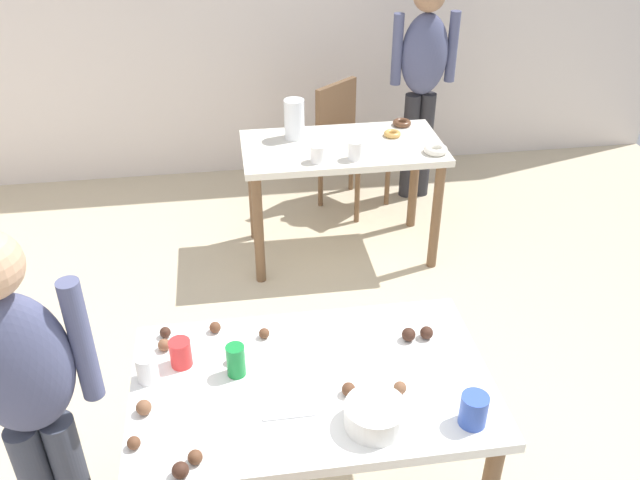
# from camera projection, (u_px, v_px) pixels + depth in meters

# --- Properties ---
(dining_table_near) EXTENTS (1.24, 0.76, 0.75)m
(dining_table_near) POSITION_uv_depth(u_px,v_px,m) (312.00, 401.00, 2.39)
(dining_table_near) COLOR white
(dining_table_near) RESTS_ON ground_plane
(dining_table_far) EXTENTS (1.19, 0.62, 0.75)m
(dining_table_far) POSITION_uv_depth(u_px,v_px,m) (342.00, 162.00, 4.06)
(dining_table_far) COLOR silver
(dining_table_far) RESTS_ON ground_plane
(chair_far_table) EXTENTS (0.56, 0.56, 0.87)m
(chair_far_table) POSITION_uv_depth(u_px,v_px,m) (347.00, 139.00, 4.70)
(chair_far_table) COLOR brown
(chair_far_table) RESTS_ON ground_plane
(person_girl_near) EXTENTS (0.46, 0.26, 1.47)m
(person_girl_near) POSITION_uv_depth(u_px,v_px,m) (28.00, 396.00, 2.10)
(person_girl_near) COLOR #383D4C
(person_girl_near) RESTS_ON ground_plane
(person_adult_far) EXTENTS (0.45, 0.21, 1.54)m
(person_adult_far) POSITION_uv_depth(u_px,v_px,m) (423.00, 73.00, 4.57)
(person_adult_far) COLOR #28282D
(person_adult_far) RESTS_ON ground_plane
(mixing_bowl) EXTENTS (0.20, 0.20, 0.08)m
(mixing_bowl) POSITION_uv_depth(u_px,v_px,m) (375.00, 415.00, 2.15)
(mixing_bowl) COLOR white
(mixing_bowl) RESTS_ON dining_table_near
(soda_can) EXTENTS (0.07, 0.07, 0.12)m
(soda_can) POSITION_uv_depth(u_px,v_px,m) (236.00, 360.00, 2.34)
(soda_can) COLOR #198438
(soda_can) RESTS_ON dining_table_near
(fork_near) EXTENTS (0.17, 0.02, 0.01)m
(fork_near) POSITION_uv_depth(u_px,v_px,m) (289.00, 417.00, 2.19)
(fork_near) COLOR silver
(fork_near) RESTS_ON dining_table_near
(cup_near_0) EXTENTS (0.08, 0.08, 0.11)m
(cup_near_0) POSITION_uv_depth(u_px,v_px,m) (181.00, 353.00, 2.38)
(cup_near_0) COLOR red
(cup_near_0) RESTS_ON dining_table_near
(cup_near_1) EXTENTS (0.08, 0.08, 0.10)m
(cup_near_1) POSITION_uv_depth(u_px,v_px,m) (147.00, 368.00, 2.32)
(cup_near_1) COLOR white
(cup_near_1) RESTS_ON dining_table_near
(cup_near_2) EXTENTS (0.09, 0.09, 0.11)m
(cup_near_2) POSITION_uv_depth(u_px,v_px,m) (474.00, 410.00, 2.15)
(cup_near_2) COLOR #3351B2
(cup_near_2) RESTS_ON dining_table_near
(cake_ball_0) EXTENTS (0.04, 0.04, 0.04)m
(cake_ball_0) POSITION_uv_depth(u_px,v_px,m) (134.00, 443.00, 2.08)
(cake_ball_0) COLOR brown
(cake_ball_0) RESTS_ON dining_table_near
(cake_ball_1) EXTENTS (0.05, 0.05, 0.05)m
(cake_ball_1) POSITION_uv_depth(u_px,v_px,m) (195.00, 457.00, 2.03)
(cake_ball_1) COLOR brown
(cake_ball_1) RESTS_ON dining_table_near
(cake_ball_2) EXTENTS (0.05, 0.05, 0.05)m
(cake_ball_2) POSITION_uv_depth(u_px,v_px,m) (164.00, 345.00, 2.46)
(cake_ball_2) COLOR brown
(cake_ball_2) RESTS_ON dining_table_near
(cake_ball_3) EXTENTS (0.05, 0.05, 0.05)m
(cake_ball_3) POSITION_uv_depth(u_px,v_px,m) (144.00, 408.00, 2.20)
(cake_ball_3) COLOR brown
(cake_ball_3) RESTS_ON dining_table_near
(cake_ball_4) EXTENTS (0.04, 0.04, 0.04)m
(cake_ball_4) POSITION_uv_depth(u_px,v_px,m) (215.00, 327.00, 2.55)
(cake_ball_4) COLOR brown
(cake_ball_4) RESTS_ON dining_table_near
(cake_ball_5) EXTENTS (0.04, 0.04, 0.04)m
(cake_ball_5) POSITION_uv_depth(u_px,v_px,m) (165.00, 332.00, 2.52)
(cake_ball_5) COLOR #3D2319
(cake_ball_5) RESTS_ON dining_table_near
(cake_ball_6) EXTENTS (0.04, 0.04, 0.04)m
(cake_ball_6) POSITION_uv_depth(u_px,v_px,m) (233.00, 358.00, 2.40)
(cake_ball_6) COLOR brown
(cake_ball_6) RESTS_ON dining_table_near
(cake_ball_7) EXTENTS (0.05, 0.05, 0.05)m
(cake_ball_7) POSITION_uv_depth(u_px,v_px,m) (427.00, 333.00, 2.52)
(cake_ball_7) COLOR #3D2319
(cake_ball_7) RESTS_ON dining_table_near
(cake_ball_8) EXTENTS (0.05, 0.05, 0.05)m
(cake_ball_8) POSITION_uv_depth(u_px,v_px,m) (180.00, 470.00, 1.99)
(cake_ball_8) COLOR #3D2319
(cake_ball_8) RESTS_ON dining_table_near
(cake_ball_9) EXTENTS (0.05, 0.05, 0.05)m
(cake_ball_9) POSITION_uv_depth(u_px,v_px,m) (349.00, 389.00, 2.27)
(cake_ball_9) COLOR brown
(cake_ball_9) RESTS_ON dining_table_near
(cake_ball_10) EXTENTS (0.04, 0.04, 0.04)m
(cake_ball_10) POSITION_uv_depth(u_px,v_px,m) (400.00, 388.00, 2.28)
(cake_ball_10) COLOR brown
(cake_ball_10) RESTS_ON dining_table_near
(cake_ball_11) EXTENTS (0.04, 0.04, 0.04)m
(cake_ball_11) POSITION_uv_depth(u_px,v_px,m) (264.00, 333.00, 2.52)
(cake_ball_11) COLOR brown
(cake_ball_11) RESTS_ON dining_table_near
(cake_ball_12) EXTENTS (0.05, 0.05, 0.05)m
(cake_ball_12) POSITION_uv_depth(u_px,v_px,m) (409.00, 335.00, 2.50)
(cake_ball_12) COLOR #3D2319
(cake_ball_12) RESTS_ON dining_table_near
(pitcher_far) EXTENTS (0.12, 0.12, 0.24)m
(pitcher_far) POSITION_uv_depth(u_px,v_px,m) (294.00, 119.00, 4.03)
(pitcher_far) COLOR white
(pitcher_far) RESTS_ON dining_table_far
(cup_far_0) EXTENTS (0.08, 0.08, 0.10)m
(cup_far_0) POSITION_uv_depth(u_px,v_px,m) (318.00, 154.00, 3.78)
(cup_far_0) COLOR white
(cup_far_0) RESTS_ON dining_table_far
(cup_far_1) EXTENTS (0.08, 0.08, 0.11)m
(cup_far_1) POSITION_uv_depth(u_px,v_px,m) (355.00, 150.00, 3.81)
(cup_far_1) COLOR white
(cup_far_1) RESTS_ON dining_table_far
(donut_far_0) EXTENTS (0.12, 0.12, 0.03)m
(donut_far_0) POSITION_uv_depth(u_px,v_px,m) (402.00, 123.00, 4.24)
(donut_far_0) COLOR brown
(donut_far_0) RESTS_ON dining_table_far
(donut_far_1) EXTENTS (0.14, 0.14, 0.04)m
(donut_far_1) POSITION_uv_depth(u_px,v_px,m) (436.00, 150.00, 3.90)
(donut_far_1) COLOR white
(donut_far_1) RESTS_ON dining_table_far
(donut_far_2) EXTENTS (0.10, 0.10, 0.03)m
(donut_far_2) POSITION_uv_depth(u_px,v_px,m) (392.00, 134.00, 4.10)
(donut_far_2) COLOR gold
(donut_far_2) RESTS_ON dining_table_far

